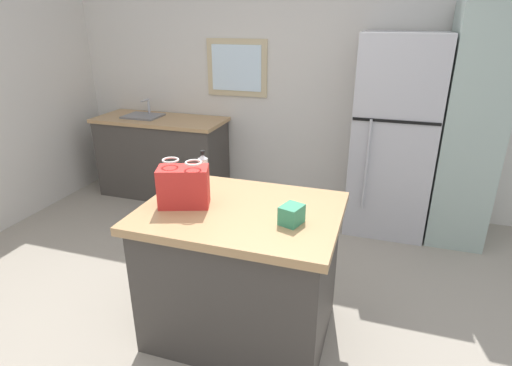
# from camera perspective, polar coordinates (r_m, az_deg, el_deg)

# --- Properties ---
(ground) EXTENTS (6.43, 6.43, 0.00)m
(ground) POSITION_cam_1_polar(r_m,az_deg,el_deg) (2.88, -5.07, -21.17)
(ground) COLOR #9E9384
(back_wall) EXTENTS (5.36, 0.13, 2.77)m
(back_wall) POSITION_cam_1_polar(r_m,az_deg,el_deg) (4.49, 6.68, 14.40)
(back_wall) COLOR silver
(back_wall) RESTS_ON ground
(kitchen_island) EXTENTS (1.19, 0.90, 0.90)m
(kitchen_island) POSITION_cam_1_polar(r_m,az_deg,el_deg) (2.70, -2.01, -12.09)
(kitchen_island) COLOR #423D38
(kitchen_island) RESTS_ON ground
(refrigerator) EXTENTS (0.73, 0.71, 1.85)m
(refrigerator) POSITION_cam_1_polar(r_m,az_deg,el_deg) (4.08, 18.45, 6.10)
(refrigerator) COLOR #B7B7BC
(refrigerator) RESTS_ON ground
(tall_cabinet) EXTENTS (0.49, 0.63, 2.10)m
(tall_cabinet) POSITION_cam_1_polar(r_m,az_deg,el_deg) (4.11, 27.44, 6.65)
(tall_cabinet) COLOR #9EB2A8
(tall_cabinet) RESTS_ON ground
(sink_counter) EXTENTS (1.46, 0.62, 1.10)m
(sink_counter) POSITION_cam_1_polar(r_m,az_deg,el_deg) (4.91, -12.81, 3.67)
(sink_counter) COLOR #423D38
(sink_counter) RESTS_ON ground
(shopping_bag) EXTENTS (0.33, 0.25, 0.29)m
(shopping_bag) POSITION_cam_1_polar(r_m,az_deg,el_deg) (2.51, -9.98, -0.45)
(shopping_bag) COLOR red
(shopping_bag) RESTS_ON kitchen_island
(small_box) EXTENTS (0.14, 0.15, 0.11)m
(small_box) POSITION_cam_1_polar(r_m,az_deg,el_deg) (2.29, 4.95, -4.39)
(small_box) COLOR #388E66
(small_box) RESTS_ON kitchen_island
(bottle) EXTENTS (0.07, 0.07, 0.24)m
(bottle) POSITION_cam_1_polar(r_m,az_deg,el_deg) (2.81, -7.30, 1.87)
(bottle) COLOR white
(bottle) RESTS_ON kitchen_island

